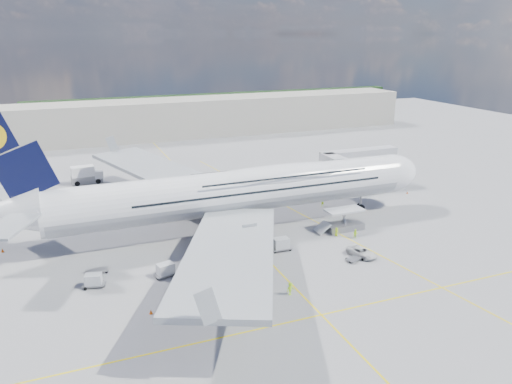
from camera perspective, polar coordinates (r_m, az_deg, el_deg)
name	(u,v)px	position (r m, az deg, el deg)	size (l,w,h in m)	color
ground	(259,251)	(78.17, 0.32, -6.74)	(300.00, 300.00, 0.00)	gray
taxi_line_main	(259,251)	(78.17, 0.32, -6.73)	(0.25, 220.00, 0.01)	yellow
taxi_line_cross	(321,315)	(62.23, 7.48, -13.75)	(120.00, 0.25, 0.01)	yellow
taxi_line_diag	(309,218)	(92.07, 6.06, -2.98)	(0.25, 100.00, 0.01)	yellow
airliner	(238,191)	(84.54, -2.06, 0.14)	(77.26, 79.15, 23.71)	white
jet_bridge	(353,161)	(106.80, 10.99, 3.54)	(18.80, 12.10, 8.50)	#B7B7BC
cargo_loader	(343,223)	(87.22, 9.90, -3.47)	(8.53, 3.20, 3.67)	silver
terminal	(147,120)	(165.27, -12.31, 8.08)	(180.00, 16.00, 12.00)	#B2AD9E
tree_line	(222,103)	(218.37, -3.86, 10.15)	(160.00, 6.00, 8.00)	#193814
dolly_row_a	(93,280)	(70.71, -18.08, -9.56)	(3.17, 2.19, 1.83)	gray
dolly_row_b	(210,273)	(69.69, -5.28, -9.21)	(2.59, 1.41, 1.63)	gray
dolly_row_c	(165,270)	(71.12, -10.32, -8.71)	(3.34, 2.32, 1.92)	gray
dolly_back	(97,271)	(74.75, -17.72, -8.54)	(3.04, 1.68, 0.44)	gray
dolly_nose_far	(281,244)	(77.95, 2.87, -5.95)	(3.28, 1.82, 2.04)	gray
dolly_nose_near	(355,259)	(76.32, 11.21, -7.48)	(3.01, 2.29, 0.39)	gray
baggage_tug	(255,291)	(65.05, -0.16, -11.27)	(3.24, 2.43, 1.84)	white
catering_truck_inner	(193,198)	(97.76, -7.25, -0.72)	(6.41, 3.38, 3.64)	gray
catering_truck_outer	(86,175)	(118.33, -18.82, 1.80)	(6.94, 2.88, 4.08)	gray
service_van	(362,252)	(77.75, 12.00, -6.74)	(2.26, 4.89, 1.36)	silver
crew_nose	(323,202)	(98.34, 7.63, -1.08)	(0.70, 0.46, 1.93)	#A9EC18
crew_loader	(355,234)	(84.01, 11.30, -4.72)	(0.77, 0.60, 1.59)	#B9F71A
crew_wing	(195,279)	(68.16, -6.99, -9.82)	(1.15, 0.48, 1.97)	#9EEC18
crew_van	(337,232)	(84.45, 9.19, -4.51)	(0.74, 0.48, 1.51)	#CEFF1A
crew_tug	(290,289)	(65.61, 3.95, -10.99)	(1.12, 0.64, 1.74)	#ACED19
cone_nose	(407,193)	(110.12, 16.91, -0.07)	(0.37, 0.37, 0.48)	#DB540B
cone_wing_left_inner	(195,201)	(101.05, -7.01, -0.99)	(0.37, 0.37, 0.48)	#DB540B
cone_wing_left_outer	(135,194)	(107.37, -13.66, -0.23)	(0.39, 0.39, 0.50)	#DB540B
cone_wing_right_inner	(215,274)	(70.88, -4.69, -9.28)	(0.39, 0.39, 0.50)	#DB540B
cone_wing_right_outer	(151,312)	(63.09, -11.92, -13.25)	(0.44, 0.44, 0.56)	#DB540B
cone_tail	(2,250)	(87.00, -26.99, -5.95)	(0.49, 0.49, 0.62)	#DB540B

